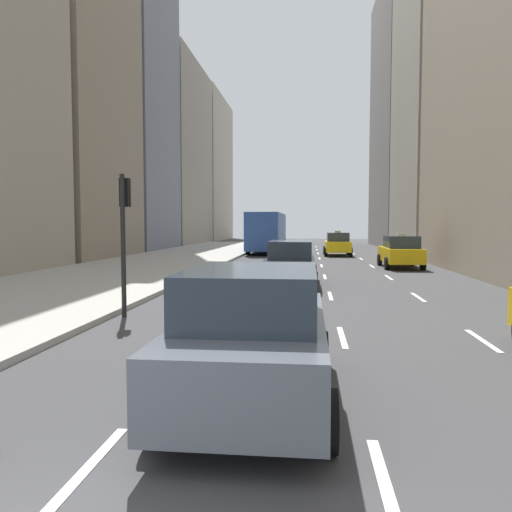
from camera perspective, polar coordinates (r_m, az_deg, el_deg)
name	(u,v)px	position (r m, az deg, el deg)	size (l,w,h in m)	color
sidewalk_left	(162,262)	(30.77, -10.72, -0.66)	(8.00, 66.00, 0.15)	#ADAAA3
lane_markings	(323,271)	(25.48, 7.66, -1.66)	(5.72, 56.00, 0.01)	white
building_row_left	(132,117)	(47.59, -14.04, 15.21)	(6.00, 82.20, 32.68)	gray
building_row_right	(489,10)	(34.41, 25.04, 24.10)	(6.00, 60.90, 35.05)	gray
taxi_second	(337,244)	(37.93, 9.29, 1.38)	(2.02, 4.40, 1.87)	yellow
taxi_third	(401,252)	(27.97, 16.19, 0.49)	(2.02, 4.40, 1.87)	yellow
sedan_black_near	(291,262)	(19.27, 4.00, -0.74)	(2.02, 4.99, 1.72)	black
sedan_silver_behind	(254,335)	(6.57, -0.22, -9.01)	(2.02, 4.47, 1.79)	#565B66
city_bus	(267,231)	(41.89, 1.31, 2.87)	(2.80, 11.61, 3.25)	#2D519E
traffic_light_pole	(124,222)	(13.04, -14.84, 3.80)	(0.24, 0.42, 3.60)	black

